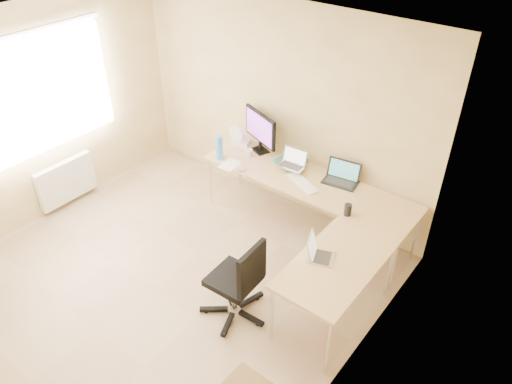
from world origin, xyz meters
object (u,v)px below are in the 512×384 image
Objects in this scene: monitor at (260,132)px; water_bottle at (219,148)px; laptop_center at (292,159)px; keyboard at (303,183)px; laptop_black at (341,174)px; mug at (248,153)px; office_chair at (233,276)px; desk_main at (306,205)px; desk_fan at (239,137)px; laptop_return at (322,250)px; desk_return at (333,290)px.

water_bottle is at bearing -101.03° from monitor.
keyboard is (0.27, -0.15, -0.15)m from laptop_center.
mug is (-1.21, -0.18, -0.08)m from laptop_black.
laptop_center is at bearing 174.41° from keyboard.
monitor is 6.25× the size of mug.
monitor is 0.93m from keyboard.
office_chair reaches higher than laptop_black.
office_chair is (0.18, -1.56, 0.14)m from desk_main.
laptop_center reaches higher than office_chair.
monitor is 1.98× the size of laptop_center.
desk_main is 8.35× the size of laptop_center.
laptop_black is 1.79m from office_chair.
laptop_center is at bearing -176.02° from laptop_black.
desk_fan is 2.15m from office_chair.
water_bottle is (-0.86, -0.32, -0.00)m from laptop_center.
water_bottle is (-1.45, -0.45, 0.03)m from laptop_black.
laptop_black reaches higher than mug.
mug is (-0.04, -0.19, -0.22)m from monitor.
laptop_return is (0.83, -1.04, 0.46)m from desk_main.
laptop_black is at bearing 19.70° from monitor.
desk_main is at bearing 6.94° from monitor.
laptop_return is (1.95, -1.16, -0.05)m from desk_fan.
monitor is 2.14× the size of desk_fan.
mug is at bearing -162.57° from keyboard.
keyboard is at bearing 8.38° from water_bottle.
desk_fan reaches higher than laptop_black.
laptop_black is (0.33, 0.19, 0.49)m from desk_main.
keyboard reaches higher than desk_main.
monitor is at bearing -175.25° from keyboard.
desk_return is 2.07× the size of monitor.
water_bottle is 1.88m from office_chair.
desk_main is 9.03× the size of laptop_return.
desk_main and desk_return have the same top height.
desk_main is at bearing -15.21° from laptop_center.
monitor reaches higher than desk_fan.
laptop_center is (-1.24, 1.06, 0.52)m from desk_return.
desk_main is 2.04× the size of desk_return.
water_bottle reaches higher than mug.
water_bottle is at bearing -147.60° from keyboard.
keyboard is 1.26m from laptop_return.
water_bottle is (-1.13, -0.26, 0.52)m from desk_main.
desk_fan is at bearing 172.45° from laptop_center.
water_bottle is at bearing -85.23° from desk_fan.
monitor is 2.02× the size of water_bottle.
water_bottle is (-0.24, -0.27, 0.11)m from mug.
laptop_black is 3.91× the size of mug.
monitor is 0.61m from laptop_center.
desk_fan is 2.27m from laptop_return.
laptop_black is 1.34× the size of desk_fan.
laptop_black is at bearing 9.23° from laptop_center.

